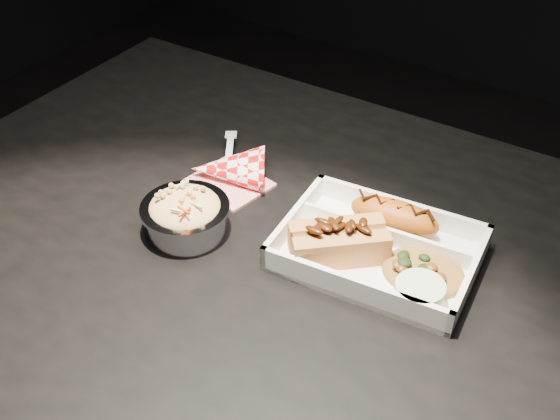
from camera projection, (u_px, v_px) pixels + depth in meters
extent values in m
cube|color=black|center=(298.00, 256.00, 0.94)|extent=(1.20, 0.80, 0.03)
cylinder|color=black|center=(172.00, 206.00, 1.64)|extent=(0.05, 0.05, 0.72)
cube|color=white|center=(377.00, 256.00, 0.91)|extent=(0.27, 0.20, 0.01)
cube|color=white|center=(401.00, 211.00, 0.96)|extent=(0.25, 0.03, 0.04)
cube|color=white|center=(352.00, 290.00, 0.84)|extent=(0.25, 0.03, 0.04)
cube|color=white|center=(294.00, 221.00, 0.95)|extent=(0.02, 0.18, 0.04)
cube|color=white|center=(470.00, 278.00, 0.86)|extent=(0.02, 0.18, 0.04)
cube|color=white|center=(385.00, 238.00, 0.92)|extent=(0.23, 0.03, 0.03)
ellipsoid|color=#AB5011|center=(394.00, 216.00, 0.94)|extent=(0.13, 0.06, 0.04)
cube|color=#BF7C41|center=(342.00, 251.00, 0.88)|extent=(0.11, 0.10, 0.04)
cube|color=#BF7C41|center=(336.00, 234.00, 0.91)|extent=(0.11, 0.10, 0.04)
cylinder|color=brown|center=(339.00, 237.00, 0.89)|extent=(0.11, 0.10, 0.03)
ellipsoid|color=#A46F2F|center=(425.00, 265.00, 0.87)|extent=(0.11, 0.10, 0.03)
cylinder|color=beige|center=(419.00, 294.00, 0.83)|extent=(0.06, 0.06, 0.03)
cylinder|color=silver|center=(186.00, 220.00, 0.95)|extent=(0.11, 0.11, 0.04)
cylinder|color=silver|center=(185.00, 208.00, 0.93)|extent=(0.12, 0.12, 0.01)
ellipsoid|color=beige|center=(185.00, 208.00, 0.93)|extent=(0.10, 0.10, 0.04)
cube|color=red|center=(230.00, 183.00, 1.05)|extent=(0.13, 0.11, 0.00)
cone|color=red|center=(228.00, 169.00, 1.05)|extent=(0.15, 0.14, 0.10)
cube|color=white|center=(230.00, 147.00, 1.09)|extent=(0.04, 0.06, 0.00)
cube|color=white|center=(231.00, 135.00, 1.11)|extent=(0.02, 0.02, 0.00)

